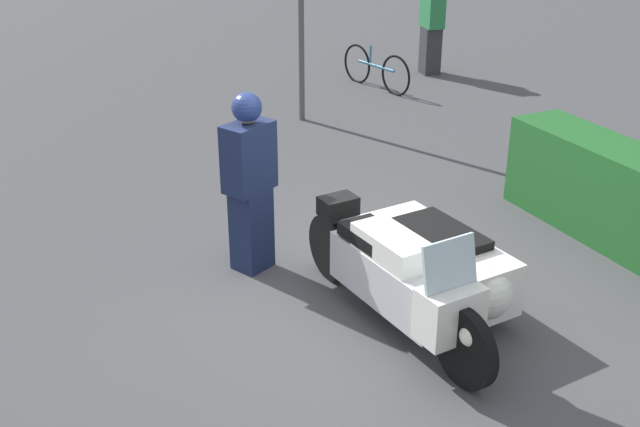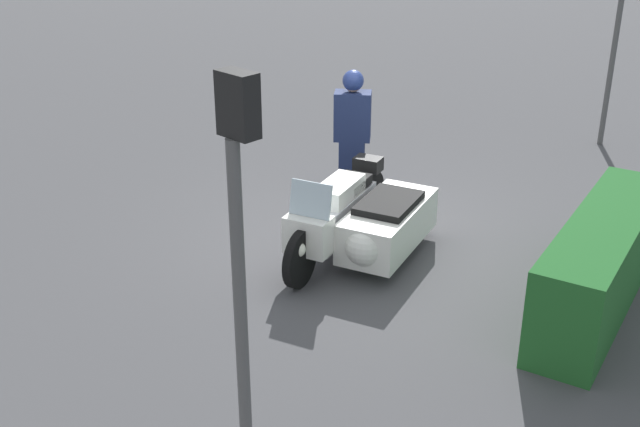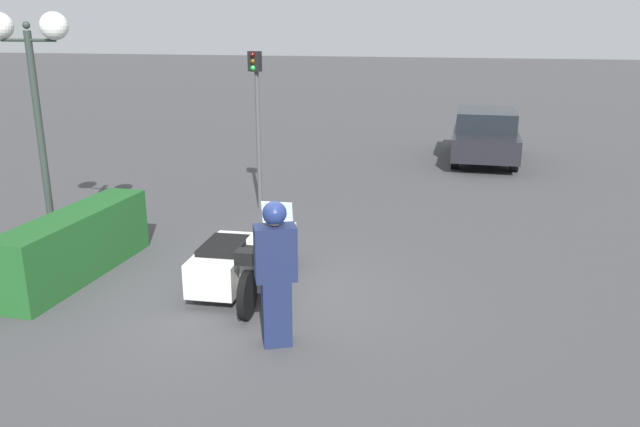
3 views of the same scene
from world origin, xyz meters
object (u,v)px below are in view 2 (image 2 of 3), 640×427
object	(u,v)px
officer_rider	(352,132)
traffic_light_near	(241,247)
hedge_bush_curbside	(601,263)
police_motorcycle	(364,221)

from	to	relation	value
officer_rider	traffic_light_near	distance (m)	6.20
hedge_bush_curbside	traffic_light_near	distance (m)	4.87
police_motorcycle	hedge_bush_curbside	distance (m)	2.72
officer_rider	hedge_bush_curbside	xyz separation A→B (m)	(1.30, 3.74, -0.45)
hedge_bush_curbside	police_motorcycle	bearing A→B (deg)	-84.54
hedge_bush_curbside	traffic_light_near	world-z (taller)	traffic_light_near
police_motorcycle	officer_rider	bearing A→B (deg)	-150.94
police_motorcycle	traffic_light_near	distance (m)	4.60
police_motorcycle	officer_rider	size ratio (longest dim) A/B	1.46
officer_rider	hedge_bush_curbside	bearing A→B (deg)	-134.45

